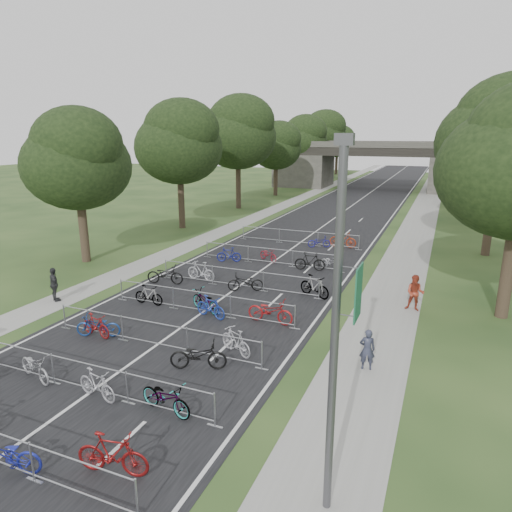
{
  "coord_description": "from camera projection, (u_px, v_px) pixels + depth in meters",
  "views": [
    {
      "loc": [
        10.12,
        -6.5,
        8.21
      ],
      "look_at": [
        -0.06,
        17.8,
        1.1
      ],
      "focal_mm": 32.0,
      "sensor_mm": 36.0,
      "label": 1
    }
  ],
  "objects": [
    {
      "name": "bike_27",
      "position": [
        343.0,
        240.0,
        33.72
      ],
      "size": [
        2.02,
        0.65,
        1.2
      ],
      "primitive_type": "imported",
      "rotation": [
        0.0,
        0.0,
        1.53
      ],
      "color": "#9F3117",
      "rests_on": "ground"
    },
    {
      "name": "pedestrian_c",
      "position": [
        54.0,
        285.0,
        22.81
      ],
      "size": [
        1.1,
        0.89,
        1.75
      ],
      "primitive_type": "imported",
      "rotation": [
        0.0,
        0.0,
        2.61
      ],
      "color": "#27282A",
      "rests_on": "ground"
    },
    {
      "name": "tree_right_1",
      "position": [
        503.0,
        138.0,
        29.62
      ],
      "size": [
        8.18,
        8.18,
        12.47
      ],
      "color": "#33261C",
      "rests_on": "ground"
    },
    {
      "name": "bike_2",
      "position": [
        3.0,
        455.0,
        11.25
      ],
      "size": [
        2.08,
        1.23,
        1.03
      ],
      "primitive_type": "imported",
      "rotation": [
        0.0,
        0.0,
        5.01
      ],
      "color": "navy",
      "rests_on": "ground"
    },
    {
      "name": "bike_16",
      "position": [
        165.0,
        275.0,
        25.54
      ],
      "size": [
        2.2,
        1.18,
        1.1
      ],
      "primitive_type": "imported",
      "rotation": [
        0.0,
        0.0,
        1.8
      ],
      "color": "black",
      "rests_on": "ground"
    },
    {
      "name": "bike_5",
      "position": [
        35.0,
        367.0,
        15.58
      ],
      "size": [
        1.97,
        1.16,
        0.98
      ],
      "primitive_type": "imported",
      "rotation": [
        0.0,
        0.0,
        1.28
      ],
      "color": "#929398",
      "rests_on": "ground"
    },
    {
      "name": "road",
      "position": [
        357.0,
        202.0,
        56.22
      ],
      "size": [
        11.0,
        140.0,
        0.01
      ],
      "primitive_type": "cube",
      "color": "black",
      "rests_on": "ground"
    },
    {
      "name": "sidewalk_right",
      "position": [
        426.0,
        206.0,
        53.24
      ],
      "size": [
        3.0,
        140.0,
        0.01
      ],
      "primitive_type": "cube",
      "color": "gray",
      "rests_on": "ground"
    },
    {
      "name": "barrier_row_5",
      "position": [
        270.0,
        256.0,
        29.36
      ],
      "size": [
        9.7,
        0.08,
        1.1
      ],
      "color": "#A2A5AA",
      "rests_on": "ground"
    },
    {
      "name": "tree_left_1",
      "position": [
        179.0,
        144.0,
        38.91
      ],
      "size": [
        7.56,
        7.56,
        11.53
      ],
      "color": "#33261C",
      "rests_on": "ground"
    },
    {
      "name": "barrier_row_2",
      "position": [
        154.0,
        334.0,
        17.97
      ],
      "size": [
        9.7,
        0.08,
        1.1
      ],
      "color": "#A2A5AA",
      "rests_on": "ground"
    },
    {
      "name": "bike_21",
      "position": [
        268.0,
        254.0,
        30.2
      ],
      "size": [
        1.74,
        1.35,
        0.88
      ],
      "primitive_type": "imported",
      "rotation": [
        0.0,
        0.0,
        1.04
      ],
      "color": "maroon",
      "rests_on": "ground"
    },
    {
      "name": "bike_12",
      "position": [
        149.0,
        295.0,
        22.46
      ],
      "size": [
        1.62,
        0.47,
        0.97
      ],
      "primitive_type": "imported",
      "rotation": [
        0.0,
        0.0,
        1.56
      ],
      "color": "#A2A5AA",
      "rests_on": "ground"
    },
    {
      "name": "bike_13",
      "position": [
        205.0,
        301.0,
        21.56
      ],
      "size": [
        2.1,
        1.46,
        1.04
      ],
      "primitive_type": "imported",
      "rotation": [
        0.0,
        0.0,
        4.29
      ],
      "color": "#A2A5AA",
      "rests_on": "ground"
    },
    {
      "name": "bike_22",
      "position": [
        310.0,
        262.0,
        28.06
      ],
      "size": [
        1.95,
        0.84,
        1.14
      ],
      "primitive_type": "imported",
      "rotation": [
        0.0,
        0.0,
        1.73
      ],
      "color": "black",
      "rests_on": "ground"
    },
    {
      "name": "tree_left_5",
      "position": [
        323.0,
        134.0,
        81.45
      ],
      "size": [
        8.4,
        8.4,
        12.81
      ],
      "color": "#33261C",
      "rests_on": "ground"
    },
    {
      "name": "bike_20",
      "position": [
        229.0,
        255.0,
        29.95
      ],
      "size": [
        1.69,
        0.97,
        0.98
      ],
      "primitive_type": "imported",
      "rotation": [
        0.0,
        0.0,
        5.05
      ],
      "color": "navy",
      "rests_on": "ground"
    },
    {
      "name": "bike_26",
      "position": [
        319.0,
        242.0,
        33.75
      ],
      "size": [
        1.76,
        1.23,
        0.88
      ],
      "primitive_type": "imported",
      "rotation": [
        0.0,
        0.0,
        2.0
      ],
      "color": "navy",
      "rests_on": "ground"
    },
    {
      "name": "bike_10",
      "position": [
        198.0,
        355.0,
        16.27
      ],
      "size": [
        2.17,
        1.4,
        1.08
      ],
      "primitive_type": "imported",
      "rotation": [
        0.0,
        0.0,
        1.94
      ],
      "color": "black",
      "rests_on": "ground"
    },
    {
      "name": "barrier_row_4",
      "position": [
        237.0,
        278.0,
        24.91
      ],
      "size": [
        9.7,
        0.08,
        1.1
      ],
      "color": "#A2A5AA",
      "rests_on": "ground"
    },
    {
      "name": "bike_3",
      "position": [
        113.0,
        454.0,
        11.2
      ],
      "size": [
        1.98,
        0.89,
        1.15
      ],
      "primitive_type": "imported",
      "rotation": [
        0.0,
        0.0,
        1.76
      ],
      "color": "maroon",
      "rests_on": "ground"
    },
    {
      "name": "bike_6",
      "position": [
        97.0,
        385.0,
        14.44
      ],
      "size": [
        1.73,
        0.76,
        1.01
      ],
      "primitive_type": "imported",
      "rotation": [
        0.0,
        0.0,
        1.39
      ],
      "color": "#A5A5AD",
      "rests_on": "ground"
    },
    {
      "name": "bike_8",
      "position": [
        98.0,
        326.0,
        18.88
      ],
      "size": [
        1.96,
        1.25,
        0.97
      ],
      "primitive_type": "imported",
      "rotation": [
        0.0,
        0.0,
        5.07
      ],
      "color": "navy",
      "rests_on": "ground"
    },
    {
      "name": "pedestrian_a",
      "position": [
        367.0,
        350.0,
        16.22
      ],
      "size": [
        0.63,
        0.49,
        1.53
      ],
      "primitive_type": "imported",
      "rotation": [
        0.0,
        0.0,
        3.38
      ],
      "color": "#2E3145",
      "rests_on": "ground"
    },
    {
      "name": "tree_left_2",
      "position": [
        238.0,
        134.0,
        49.39
      ],
      "size": [
        8.4,
        8.4,
        12.81
      ],
      "color": "#33261C",
      "rests_on": "ground"
    },
    {
      "name": "bike_19",
      "position": [
        315.0,
        286.0,
        23.49
      ],
      "size": [
        1.95,
        1.29,
        1.14
      ],
      "primitive_type": "imported",
      "rotation": [
        0.0,
        0.0,
        1.13
      ],
      "color": "#A2A5AA",
      "rests_on": "ground"
    },
    {
      "name": "barrier_row_6",
      "position": [
        298.0,
        237.0,
        34.71
      ],
      "size": [
        9.7,
        0.08,
        1.1
      ],
      "color": "#A2A5AA",
      "rests_on": "ground"
    },
    {
      "name": "tree_right_4",
      "position": [
        477.0,
        136.0,
        61.68
      ],
      "size": [
        8.18,
        8.18,
        12.47
      ],
      "color": "#33261C",
      "rests_on": "ground"
    },
    {
      "name": "barrier_row_1",
      "position": [
        89.0,
        378.0,
        14.76
      ],
      "size": [
        9.7,
        0.08,
        1.1
      ],
      "color": "#A2A5AA",
      "rests_on": "ground"
    },
    {
      "name": "bike_14",
      "position": [
        211.0,
        307.0,
        20.84
      ],
      "size": [
        1.78,
        0.91,
        1.03
      ],
      "primitive_type": "imported",
      "rotation": [
        0.0,
        0.0,
        1.31
      ],
      "color": "#1C369D",
      "rests_on": "ground"
    },
    {
      "name": "bike_18",
      "position": [
        246.0,
        282.0,
        24.36
      ],
      "size": [
        2.01,
        1.39,
        1.0
      ],
      "primitive_type": "imported",
      "rotation": [
        0.0,
        0.0,
        5.14
      ],
      "color": "black",
      "rests_on": "ground"
    },
    {
      "name": "lamppost",
      "position": [
        336.0,
        333.0,
        9.26
      ],
      "size": [
        0.61,
        0.65,
        8.21
      ],
      "color": "#4C4C51",
      "rests_on": "ground"
    },
    {
      "name": "pedestrian_b",
      "position": [
        415.0,
        293.0,
        21.62
      ],
      "size": [
        0.9,
        0.72,
        1.74
      ],
      "primitive_type": "imported",
      "rotation": [
        0.0,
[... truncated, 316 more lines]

